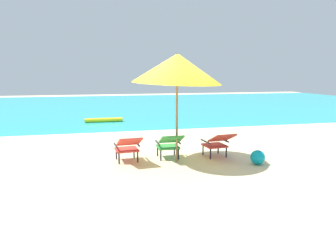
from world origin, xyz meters
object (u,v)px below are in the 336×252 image
Objects in this scene: lounge_chair_left at (128,146)px; lounge_chair_center at (169,144)px; lounge_chair_right at (218,142)px; beach_ball at (258,157)px; beach_umbrella_center at (177,68)px; swim_buoy at (104,120)px.

lounge_chair_left and lounge_chair_center have the same top height.
beach_ball is at bearing -45.94° from lounge_chair_right.
lounge_chair_center is at bearing 122.34° from beach_umbrella_center.
beach_umbrella_center reaches higher than lounge_chair_right.
lounge_chair_right is at bearing 4.67° from beach_umbrella_center.
lounge_chair_right is (1.21, -0.12, 0.00)m from lounge_chair_center.
beach_umbrella_center reaches higher than lounge_chair_center.
swim_buoy is 6.88m from lounge_chair_right.
lounge_chair_left reaches higher than swim_buoy.
lounge_chair_center is 2.09m from beach_ball.
lounge_chair_center is 0.94× the size of lounge_chair_right.
lounge_chair_left is at bearing 178.00° from lounge_chair_right.
lounge_chair_left is 3.02m from beach_ball.
beach_umbrella_center is at bearing -57.66° from lounge_chair_center.
beach_ball is at bearing -23.63° from lounge_chair_center.
lounge_chair_right is 2.74× the size of beach_ball.
lounge_chair_right is at bearing -2.00° from lounge_chair_left.
lounge_chair_center and lounge_chair_right have the same top height.
lounge_chair_right is at bearing 134.06° from beach_ball.
lounge_chair_left is at bearing -85.82° from swim_buoy.
lounge_chair_right is (2.22, -0.08, 0.00)m from lounge_chair_left.
lounge_chair_center is 2.59× the size of beach_ball.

